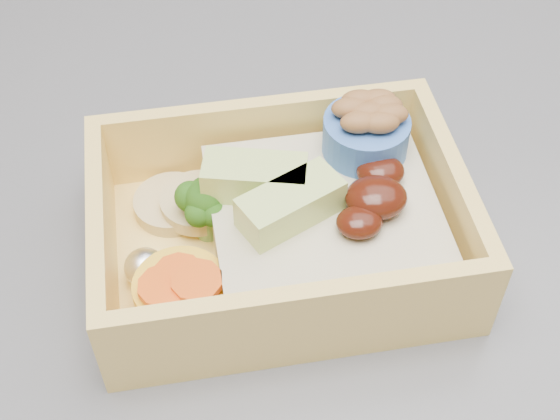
{
  "coord_description": "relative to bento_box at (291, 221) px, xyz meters",
  "views": [
    {
      "loc": [
        -0.06,
        -0.43,
        1.25
      ],
      "look_at": [
        -0.04,
        -0.17,
        0.96
      ],
      "focal_mm": 50.0,
      "sensor_mm": 36.0,
      "label": 1
    }
  ],
  "objects": [
    {
      "name": "bento_box",
      "position": [
        0.0,
        0.0,
        0.0
      ],
      "size": [
        0.2,
        0.15,
        0.07
      ],
      "rotation": [
        0.0,
        0.0,
        0.09
      ],
      "color": "#FFD369",
      "rests_on": "island"
    }
  ]
}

